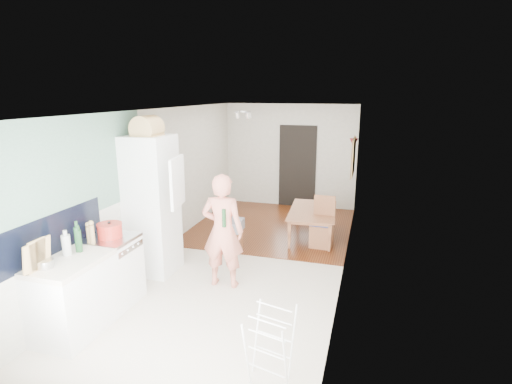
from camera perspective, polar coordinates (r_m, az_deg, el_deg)
The scene contains 32 objects.
room_shell at distance 6.46m, azimuth -1.44°, elevation 0.50°, with size 3.20×7.00×2.50m, color silver, non-canonical shape.
floor at distance 6.86m, azimuth -1.37°, elevation -9.70°, with size 3.20×7.00×0.01m, color beige.
wood_floor_overlay at distance 8.52m, azimuth 2.42°, elevation -4.82°, with size 3.20×3.30×0.01m, color #602F12.
sage_wall_panel at distance 5.38m, azimuth -24.74°, elevation 2.96°, with size 0.02×3.00×1.30m, color gray.
tile_splashback at distance 5.16m, azimuth -27.85°, elevation -5.89°, with size 0.02×1.90×0.50m, color black.
doorway_recess at distance 9.77m, azimuth 5.93°, elevation 3.61°, with size 0.90×0.04×2.00m, color black.
base_cabinet at distance 5.25m, azimuth -24.62°, elevation -13.74°, with size 0.60×0.90×0.86m, color white.
worktop at distance 5.07m, azimuth -25.16°, elevation -9.11°, with size 0.62×0.92×0.06m, color beige.
range_cooker at distance 5.77m, azimuth -19.75°, elevation -10.61°, with size 0.60×0.60×0.88m, color white.
cooker_top at distance 5.60m, azimuth -20.14°, elevation -6.32°, with size 0.60×0.60×0.04m, color #B7B7B9.
fridge_housing at distance 6.33m, azimuth -14.65°, elevation -1.90°, with size 0.66×0.66×2.15m, color white.
fridge_door at distance 5.67m, azimuth -11.18°, elevation 1.40°, with size 0.56×0.04×0.70m, color white.
fridge_interior at distance 6.07m, azimuth -12.41°, elevation 2.17°, with size 0.02×0.52×0.66m, color white.
pinboard at distance 7.98m, azimuth 13.74°, elevation 4.92°, with size 0.03×0.90×0.70m, color tan.
pinboard_frame at distance 7.98m, azimuth 13.64°, elevation 4.92°, with size 0.01×0.94×0.74m, color #9E5F3B.
wall_sconce at distance 8.60m, azimuth 13.78°, elevation 6.90°, with size 0.18×0.18×0.16m, color maroon.
person at distance 5.71m, azimuth -4.81°, elevation -4.15°, with size 0.72×0.47×1.98m, color #E17F6A.
dining_table at distance 7.89m, azimuth 8.25°, elevation -4.79°, with size 1.33×0.74×0.47m, color #9E5F3B.
dining_chair at distance 7.37m, azimuth 9.42°, elevation -4.33°, with size 0.39×0.39×0.93m, color #9E5F3B, non-canonical shape.
stool at distance 7.13m, azimuth -3.46°, elevation -7.00°, with size 0.31×0.31×0.41m, color #9E5F3B, non-canonical shape.
grey_drape at distance 7.03m, azimuth -3.69°, elevation -4.74°, with size 0.42×0.42×0.19m, color gray.
drying_rack at distance 4.12m, azimuth 2.04°, elevation -21.34°, with size 0.39×0.35×0.76m, color white, non-canonical shape.
bread_bin at distance 6.07m, azimuth -15.31°, elevation 8.74°, with size 0.40×0.38×0.21m, color tan, non-canonical shape.
red_casserole at distance 5.58m, azimuth -20.16°, elevation -5.15°, with size 0.32×0.32×0.19m, color red.
steel_pan at distance 4.94m, azimuth -27.92°, elevation -9.07°, with size 0.18×0.18×0.09m, color #B7B7B9.
held_bottle at distance 5.57m, azimuth -4.60°, elevation -3.70°, with size 0.06×0.06×0.26m, color #1A4320.
bottle_a at distance 5.21m, azimuth -24.11°, elevation -6.21°, with size 0.07×0.07×0.31m, color #1A4320.
bottle_b at distance 5.20m, azimuth -23.93°, elevation -6.43°, with size 0.06×0.06×0.27m, color #1A4320.
bottle_c at distance 5.17m, azimuth -25.46°, elevation -6.88°, with size 0.10×0.10×0.24m, color beige.
pepper_mill_front at distance 5.48m, azimuth -22.77°, elevation -5.64°, with size 0.06×0.06×0.21m, color tan.
pepper_mill_back at distance 5.44m, azimuth -22.38°, elevation -5.60°, with size 0.06×0.06×0.23m, color tan.
chopping_boards at distance 4.84m, azimuth -28.85°, elevation -7.94°, with size 0.04×0.26×0.36m, color tan, non-canonical shape.
Camera 1 is at (1.92, -5.98, 2.77)m, focal length 28.00 mm.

